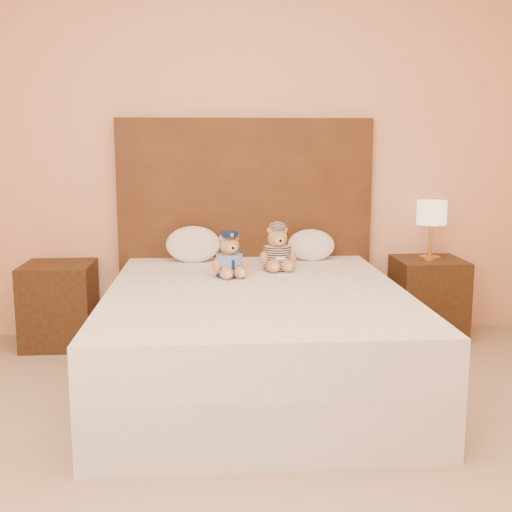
{
  "coord_description": "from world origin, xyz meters",
  "views": [
    {
      "loc": [
        -0.24,
        -2.22,
        1.32
      ],
      "look_at": [
        0.02,
        1.45,
        0.68
      ],
      "focal_mm": 45.0,
      "sensor_mm": 36.0,
      "label": 1
    }
  ],
  "objects_px": {
    "nightstand_right": "(428,298)",
    "nightstand_left": "(60,304)",
    "pillow_left": "(193,242)",
    "lamp": "(432,216)",
    "teddy_prisoner": "(277,248)",
    "pillow_right": "(311,243)",
    "bed": "(256,336)",
    "teddy_police": "(229,254)"
  },
  "relations": [
    {
      "from": "nightstand_right",
      "to": "pillow_right",
      "type": "relative_size",
      "value": 1.73
    },
    {
      "from": "nightstand_right",
      "to": "nightstand_left",
      "type": "bearing_deg",
      "value": 180.0
    },
    {
      "from": "nightstand_right",
      "to": "teddy_police",
      "type": "distance_m",
      "value": 1.52
    },
    {
      "from": "nightstand_left",
      "to": "lamp",
      "type": "relative_size",
      "value": 1.38
    },
    {
      "from": "teddy_prisoner",
      "to": "bed",
      "type": "bearing_deg",
      "value": -117.59
    },
    {
      "from": "bed",
      "to": "pillow_left",
      "type": "bearing_deg",
      "value": 113.48
    },
    {
      "from": "teddy_prisoner",
      "to": "pillow_left",
      "type": "distance_m",
      "value": 0.63
    },
    {
      "from": "nightstand_right",
      "to": "pillow_left",
      "type": "relative_size",
      "value": 1.52
    },
    {
      "from": "pillow_left",
      "to": "lamp",
      "type": "bearing_deg",
      "value": -1.07
    },
    {
      "from": "nightstand_left",
      "to": "teddy_police",
      "type": "distance_m",
      "value": 1.29
    },
    {
      "from": "nightstand_right",
      "to": "teddy_prisoner",
      "type": "xyz_separation_m",
      "value": [
        -1.08,
        -0.31,
        0.41
      ]
    },
    {
      "from": "nightstand_left",
      "to": "teddy_police",
      "type": "xyz_separation_m",
      "value": [
        1.12,
        -0.49,
        0.41
      ]
    },
    {
      "from": "pillow_left",
      "to": "teddy_prisoner",
      "type": "bearing_deg",
      "value": -32.35
    },
    {
      "from": "nightstand_left",
      "to": "teddy_police",
      "type": "bearing_deg",
      "value": -23.64
    },
    {
      "from": "lamp",
      "to": "teddy_police",
      "type": "xyz_separation_m",
      "value": [
        -1.38,
        -0.49,
        -0.17
      ]
    },
    {
      "from": "pillow_right",
      "to": "lamp",
      "type": "bearing_deg",
      "value": -2.11
    },
    {
      "from": "nightstand_left",
      "to": "nightstand_right",
      "type": "bearing_deg",
      "value": 0.0
    },
    {
      "from": "teddy_prisoner",
      "to": "lamp",
      "type": "bearing_deg",
      "value": 7.3
    },
    {
      "from": "pillow_left",
      "to": "pillow_right",
      "type": "height_order",
      "value": "pillow_left"
    },
    {
      "from": "lamp",
      "to": "pillow_right",
      "type": "xyz_separation_m",
      "value": [
        -0.81,
        0.03,
        -0.19
      ]
    },
    {
      "from": "bed",
      "to": "nightstand_right",
      "type": "bearing_deg",
      "value": 32.62
    },
    {
      "from": "teddy_police",
      "to": "teddy_prisoner",
      "type": "distance_m",
      "value": 0.35
    },
    {
      "from": "nightstand_right",
      "to": "teddy_prisoner",
      "type": "relative_size",
      "value": 1.97
    },
    {
      "from": "bed",
      "to": "nightstand_right",
      "type": "xyz_separation_m",
      "value": [
        1.25,
        0.8,
        -0.0
      ]
    },
    {
      "from": "teddy_prisoner",
      "to": "nightstand_right",
      "type": "bearing_deg",
      "value": 7.3
    },
    {
      "from": "teddy_police",
      "to": "pillow_left",
      "type": "distance_m",
      "value": 0.57
    },
    {
      "from": "nightstand_left",
      "to": "pillow_left",
      "type": "bearing_deg",
      "value": 1.93
    },
    {
      "from": "bed",
      "to": "pillow_left",
      "type": "xyz_separation_m",
      "value": [
        -0.36,
        0.83,
        0.4
      ]
    },
    {
      "from": "nightstand_left",
      "to": "bed",
      "type": "bearing_deg",
      "value": -32.62
    },
    {
      "from": "lamp",
      "to": "pillow_left",
      "type": "bearing_deg",
      "value": 178.93
    },
    {
      "from": "nightstand_left",
      "to": "teddy_prisoner",
      "type": "height_order",
      "value": "teddy_prisoner"
    },
    {
      "from": "bed",
      "to": "nightstand_right",
      "type": "distance_m",
      "value": 1.48
    },
    {
      "from": "teddy_prisoner",
      "to": "pillow_right",
      "type": "relative_size",
      "value": 0.88
    },
    {
      "from": "lamp",
      "to": "pillow_right",
      "type": "height_order",
      "value": "lamp"
    },
    {
      "from": "bed",
      "to": "teddy_prisoner",
      "type": "height_order",
      "value": "teddy_prisoner"
    },
    {
      "from": "bed",
      "to": "teddy_prisoner",
      "type": "distance_m",
      "value": 0.67
    },
    {
      "from": "lamp",
      "to": "pillow_right",
      "type": "relative_size",
      "value": 1.26
    },
    {
      "from": "nightstand_left",
      "to": "nightstand_right",
      "type": "height_order",
      "value": "same"
    },
    {
      "from": "bed",
      "to": "pillow_right",
      "type": "xyz_separation_m",
      "value": [
        0.44,
        0.83,
        0.39
      ]
    },
    {
      "from": "pillow_left",
      "to": "bed",
      "type": "bearing_deg",
      "value": -66.52
    },
    {
      "from": "nightstand_left",
      "to": "lamp",
      "type": "distance_m",
      "value": 2.56
    },
    {
      "from": "nightstand_left",
      "to": "pillow_left",
      "type": "xyz_separation_m",
      "value": [
        0.89,
        0.03,
        0.4
      ]
    }
  ]
}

